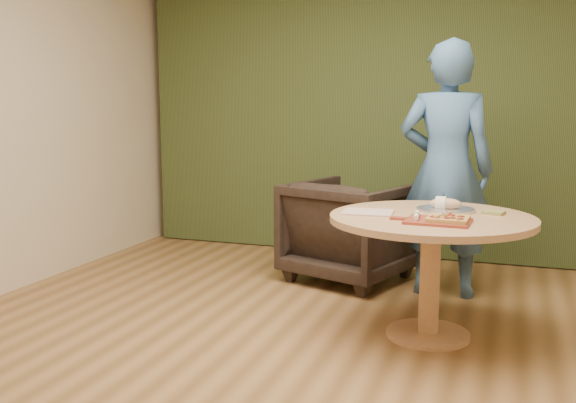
{
  "coord_description": "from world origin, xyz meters",
  "views": [
    {
      "loc": [
        1.03,
        -2.98,
        1.41
      ],
      "look_at": [
        -0.1,
        0.25,
        0.89
      ],
      "focal_mm": 40.0,
      "sensor_mm": 36.0,
      "label": 1
    }
  ],
  "objects_px": {
    "pizza_paddle": "(436,221)",
    "serving_tray": "(446,210)",
    "cutlery_roll": "(416,215)",
    "bread_roll": "(444,204)",
    "armchair": "(350,225)",
    "flatbread_pizza": "(448,219)",
    "pedestal_table": "(431,239)",
    "person_standing": "(446,170)"
  },
  "relations": [
    {
      "from": "flatbread_pizza",
      "to": "cutlery_roll",
      "type": "xyz_separation_m",
      "value": [
        -0.18,
        0.03,
        0.0
      ]
    },
    {
      "from": "cutlery_roll",
      "to": "pizza_paddle",
      "type": "bearing_deg",
      "value": -15.33
    },
    {
      "from": "bread_roll",
      "to": "armchair",
      "type": "relative_size",
      "value": 0.22
    },
    {
      "from": "cutlery_roll",
      "to": "serving_tray",
      "type": "distance_m",
      "value": 0.42
    },
    {
      "from": "pedestal_table",
      "to": "pizza_paddle",
      "type": "bearing_deg",
      "value": -77.08
    },
    {
      "from": "armchair",
      "to": "serving_tray",
      "type": "bearing_deg",
      "value": 151.31
    },
    {
      "from": "pizza_paddle",
      "to": "serving_tray",
      "type": "xyz_separation_m",
      "value": [
        0.01,
        0.42,
        -0.0
      ]
    },
    {
      "from": "pedestal_table",
      "to": "armchair",
      "type": "xyz_separation_m",
      "value": [
        -0.76,
        1.1,
        -0.17
      ]
    },
    {
      "from": "cutlery_roll",
      "to": "person_standing",
      "type": "height_order",
      "value": "person_standing"
    },
    {
      "from": "pizza_paddle",
      "to": "cutlery_roll",
      "type": "relative_size",
      "value": 2.27
    },
    {
      "from": "pedestal_table",
      "to": "armchair",
      "type": "height_order",
      "value": "armchair"
    },
    {
      "from": "armchair",
      "to": "flatbread_pizza",
      "type": "bearing_deg",
      "value": 142.26
    },
    {
      "from": "pedestal_table",
      "to": "armchair",
      "type": "distance_m",
      "value": 1.35
    },
    {
      "from": "pizza_paddle",
      "to": "armchair",
      "type": "bearing_deg",
      "value": 124.81
    },
    {
      "from": "person_standing",
      "to": "pedestal_table",
      "type": "bearing_deg",
      "value": 91.51
    },
    {
      "from": "pedestal_table",
      "to": "flatbread_pizza",
      "type": "xyz_separation_m",
      "value": [
        0.11,
        -0.22,
        0.17
      ]
    },
    {
      "from": "pizza_paddle",
      "to": "serving_tray",
      "type": "relative_size",
      "value": 1.27
    },
    {
      "from": "pedestal_table",
      "to": "person_standing",
      "type": "height_order",
      "value": "person_standing"
    },
    {
      "from": "person_standing",
      "to": "bread_roll",
      "type": "bearing_deg",
      "value": 95.68
    },
    {
      "from": "cutlery_roll",
      "to": "bread_roll",
      "type": "distance_m",
      "value": 0.41
    },
    {
      "from": "flatbread_pizza",
      "to": "bread_roll",
      "type": "xyz_separation_m",
      "value": [
        -0.06,
        0.43,
        0.02
      ]
    },
    {
      "from": "flatbread_pizza",
      "to": "pedestal_table",
      "type": "bearing_deg",
      "value": 117.07
    },
    {
      "from": "pizza_paddle",
      "to": "serving_tray",
      "type": "bearing_deg",
      "value": 91.65
    },
    {
      "from": "pizza_paddle",
      "to": "flatbread_pizza",
      "type": "height_order",
      "value": "flatbread_pizza"
    },
    {
      "from": "flatbread_pizza",
      "to": "serving_tray",
      "type": "distance_m",
      "value": 0.43
    },
    {
      "from": "serving_tray",
      "to": "armchair",
      "type": "xyz_separation_m",
      "value": [
        -0.82,
        0.89,
        -0.31
      ]
    },
    {
      "from": "serving_tray",
      "to": "armchair",
      "type": "relative_size",
      "value": 0.4
    },
    {
      "from": "pedestal_table",
      "to": "pizza_paddle",
      "type": "height_order",
      "value": "pizza_paddle"
    },
    {
      "from": "cutlery_roll",
      "to": "bread_roll",
      "type": "xyz_separation_m",
      "value": [
        0.11,
        0.4,
        0.01
      ]
    },
    {
      "from": "pedestal_table",
      "to": "person_standing",
      "type": "xyz_separation_m",
      "value": [
        -0.02,
        0.94,
        0.32
      ]
    },
    {
      "from": "pedestal_table",
      "to": "bread_roll",
      "type": "height_order",
      "value": "bread_roll"
    },
    {
      "from": "bread_roll",
      "to": "serving_tray",
      "type": "bearing_deg",
      "value": 0.0
    },
    {
      "from": "serving_tray",
      "to": "bread_roll",
      "type": "bearing_deg",
      "value": 180.0
    },
    {
      "from": "pedestal_table",
      "to": "serving_tray",
      "type": "relative_size",
      "value": 3.4
    },
    {
      "from": "pizza_paddle",
      "to": "armchair",
      "type": "xyz_separation_m",
      "value": [
        -0.81,
        1.31,
        -0.31
      ]
    },
    {
      "from": "serving_tray",
      "to": "person_standing",
      "type": "height_order",
      "value": "person_standing"
    },
    {
      "from": "pedestal_table",
      "to": "cutlery_roll",
      "type": "height_order",
      "value": "cutlery_roll"
    },
    {
      "from": "serving_tray",
      "to": "pizza_paddle",
      "type": "bearing_deg",
      "value": -91.33
    },
    {
      "from": "bread_roll",
      "to": "armchair",
      "type": "distance_m",
      "value": 1.26
    },
    {
      "from": "flatbread_pizza",
      "to": "armchair",
      "type": "relative_size",
      "value": 0.26
    },
    {
      "from": "pizza_paddle",
      "to": "bread_roll",
      "type": "height_order",
      "value": "bread_roll"
    },
    {
      "from": "serving_tray",
      "to": "bread_roll",
      "type": "height_order",
      "value": "bread_roll"
    }
  ]
}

